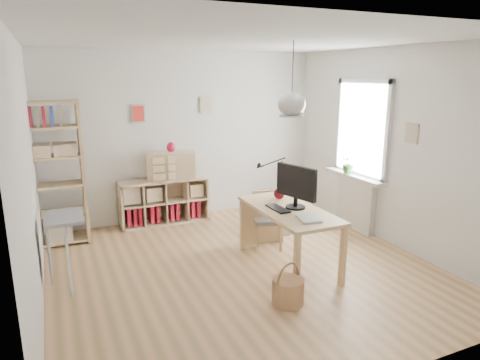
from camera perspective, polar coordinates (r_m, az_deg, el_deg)
name	(u,v)px	position (r m, az deg, el deg)	size (l,w,h in m)	color
ground	(243,268)	(5.40, 0.34, -11.69)	(4.50, 4.50, 0.00)	tan
room_shell	(292,104)	(5.01, 6.92, 9.99)	(4.50, 4.50, 4.50)	white
window_unit	(362,129)	(6.63, 16.02, 6.58)	(0.07, 1.16, 1.46)	white
radiator	(356,203)	(6.84, 15.15, -3.02)	(0.10, 0.80, 0.80)	silver
windowsill	(355,177)	(6.70, 15.05, 0.45)	(0.22, 1.20, 0.06)	silver
desk	(289,216)	(5.27, 6.50, -4.75)	(0.70, 1.50, 0.75)	#D8B37C
cube_shelf	(163,204)	(7.00, -10.29, -3.23)	(1.40, 0.38, 0.72)	beige
tall_bookshelf	(52,169)	(6.36, -23.76, 1.41)	(0.80, 0.38, 2.00)	#D8B37C
side_table	(58,232)	(5.07, -23.05, -6.45)	(0.40, 0.55, 0.85)	gray
chair	(267,216)	(5.93, 3.58, -4.79)	(0.47, 0.47, 0.77)	gray
wicker_basket	(288,290)	(4.62, 6.42, -14.43)	(0.33, 0.33, 0.46)	#A37349
storage_chest	(270,221)	(6.53, 3.98, -5.42)	(0.59, 0.65, 0.55)	silver
monitor	(296,184)	(5.19, 7.50, -0.60)	(0.24, 0.59, 0.53)	black
keyboard	(278,208)	(5.19, 5.06, -3.80)	(0.14, 0.38, 0.02)	black
task_lamp	(270,172)	(5.70, 3.96, 1.07)	(0.44, 0.16, 0.47)	black
yarn_ball	(279,194)	(5.60, 5.24, -1.83)	(0.14, 0.14, 0.14)	#510A0E
paper_tray	(309,219)	(4.86, 9.15, -5.12)	(0.22, 0.28, 0.03)	silver
drawer_chest	(171,166)	(6.84, -9.17, 1.91)	(0.75, 0.34, 0.43)	beige
red_vase	(171,147)	(6.79, -9.21, 4.34)	(0.13, 0.13, 0.16)	#A10D25
potted_plant	(349,163)	(6.75, 14.32, 2.18)	(0.28, 0.24, 0.31)	#2D6124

